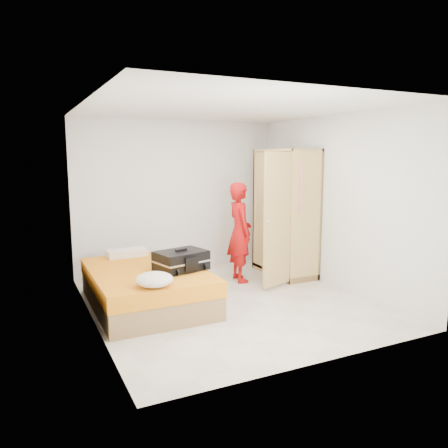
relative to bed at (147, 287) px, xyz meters
name	(u,v)px	position (x,y,z in m)	size (l,w,h in m)	color
room	(229,208)	(1.05, -0.36, 1.05)	(4.00, 4.02, 2.60)	beige
bed	(147,287)	(0.00, 0.00, 0.00)	(1.42, 2.02, 0.50)	olive
wardrobe	(285,216)	(2.50, 0.49, 0.75)	(1.15, 1.36, 2.10)	tan
person	(240,232)	(1.67, 0.50, 0.54)	(0.58, 0.38, 1.58)	#BA130B
suitcase	(181,261)	(0.40, -0.25, 0.37)	(0.75, 0.62, 0.28)	black
round_cushion	(154,279)	(-0.13, -0.82, 0.33)	(0.43, 0.43, 0.16)	white
pillow	(127,253)	(-0.06, 0.85, 0.30)	(0.57, 0.29, 0.10)	white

